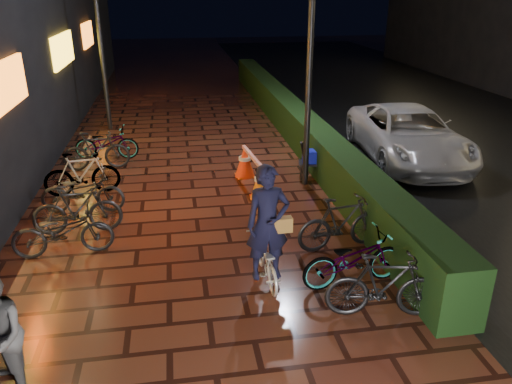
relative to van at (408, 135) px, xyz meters
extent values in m
plane|color=#381911|center=(-5.78, -5.04, -0.69)|extent=(80.00, 80.00, 0.00)
cube|color=black|center=(-2.48, 2.96, -0.19)|extent=(0.70, 20.00, 1.00)
imported|color=#AEAEB3|center=(0.00, 0.00, 0.00)|extent=(2.71, 5.14, 1.38)
cube|color=orange|center=(-9.23, -2.04, 1.91)|extent=(0.08, 3.00, 0.90)
cube|color=yellow|center=(-9.23, 3.96, 1.91)|extent=(0.08, 2.80, 0.90)
cube|color=orange|center=(-9.23, 8.96, 1.91)|extent=(0.08, 2.20, 0.90)
cylinder|color=black|center=(-3.13, -1.29, 1.81)|extent=(0.15, 0.15, 5.00)
cylinder|color=black|center=(-8.21, 4.55, 2.03)|extent=(0.16, 0.16, 5.44)
imported|color=white|center=(-4.80, -5.23, -0.34)|extent=(0.54, 1.38, 0.72)
imported|color=black|center=(-4.80, -5.34, 0.35)|extent=(0.69, 0.47, 1.83)
cube|color=olive|center=(-4.58, -5.35, 0.31)|extent=(0.32, 0.15, 0.23)
cone|color=orange|center=(-4.31, -1.99, -0.31)|extent=(0.49, 0.49, 0.78)
cone|color=#FF350D|center=(-4.47, -0.56, -0.31)|extent=(0.49, 0.49, 0.78)
cube|color=red|center=(-4.31, -1.99, -0.68)|extent=(0.46, 0.46, 0.03)
cube|color=#F2520C|center=(-4.47, -0.56, -0.68)|extent=(0.46, 0.46, 0.03)
cube|color=red|center=(-4.39, -1.27, 0.04)|extent=(0.26, 1.66, 0.08)
cube|color=black|center=(-2.93, -0.96, -0.30)|extent=(0.62, 0.55, 0.04)
cylinder|color=black|center=(-3.18, -1.09, -0.51)|extent=(0.04, 0.04, 0.38)
cylinder|color=black|center=(-2.75, -1.18, -0.51)|extent=(0.04, 0.04, 0.38)
cylinder|color=black|center=(-3.10, -0.74, -0.51)|extent=(0.04, 0.04, 0.38)
cylinder|color=black|center=(-2.68, -0.83, -0.51)|extent=(0.04, 0.04, 0.38)
cube|color=#0C13A3|center=(-2.93, -0.96, -0.13)|extent=(0.46, 0.41, 0.30)
cylinder|color=black|center=(-3.10, -1.07, -0.15)|extent=(0.33, 0.34, 0.95)
imported|color=black|center=(-8.20, -1.10, -0.20)|extent=(1.69, 0.70, 0.99)
imported|color=black|center=(-8.10, 0.55, -0.20)|extent=(1.67, 0.57, 0.99)
imported|color=black|center=(-8.05, -2.09, -0.25)|extent=(1.74, 0.74, 0.89)
imported|color=black|center=(-7.94, 1.37, -0.25)|extent=(1.74, 0.75, 0.89)
imported|color=black|center=(-8.11, -3.88, -0.25)|extent=(1.73, 0.71, 0.89)
imported|color=black|center=(-8.00, -3.06, -0.20)|extent=(1.65, 0.51, 0.99)
imported|color=black|center=(-3.49, -5.58, -0.25)|extent=(1.75, 0.81, 0.89)
imported|color=black|center=(-3.35, -6.44, -0.20)|extent=(1.69, 0.74, 0.99)
imported|color=black|center=(-3.30, -4.43, -0.20)|extent=(1.68, 0.67, 0.99)
camera|label=1|loc=(-6.07, -11.97, 3.66)|focal=35.00mm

